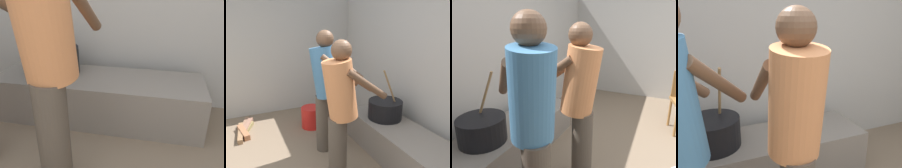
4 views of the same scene
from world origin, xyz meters
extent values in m
cube|color=slate|center=(-0.30, 1.69, 0.21)|extent=(1.92, 0.60, 0.42)
cylinder|color=black|center=(-0.73, 1.71, 0.55)|extent=(0.46, 0.46, 0.25)
cylinder|color=#937047|center=(-0.65, 1.71, 0.87)|extent=(0.03, 0.25, 0.51)
cylinder|color=#4C4238|center=(-0.34, 0.81, 0.38)|extent=(0.20, 0.20, 0.75)
cylinder|color=#D17F4C|center=(-0.34, 0.84, 1.06)|extent=(0.32, 0.40, 0.64)
cylinder|color=brown|center=(-0.20, 1.06, 1.12)|extent=(0.10, 0.46, 0.35)
cylinder|color=brown|center=(-0.46, 1.08, 1.12)|extent=(0.10, 0.46, 0.35)
camera|label=1|loc=(0.26, -0.31, 1.29)|focal=38.75mm
camera|label=2|loc=(1.58, -0.08, 1.73)|focal=35.71mm
camera|label=3|loc=(-1.98, 0.20, 1.54)|focal=32.78mm
camera|label=4|loc=(-0.84, -0.27, 1.52)|focal=39.24mm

